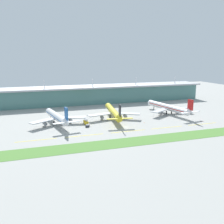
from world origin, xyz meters
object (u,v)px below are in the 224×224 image
at_px(airliner_middle, 113,112).
at_px(fuel_truck, 86,122).
at_px(safety_cone_nose_front, 144,122).
at_px(safety_cone_left_wingtip, 118,122).
at_px(pushback_tug, 88,126).
at_px(airliner_far, 168,107).
at_px(airliner_near, 57,117).

xyz_separation_m(airliner_middle, fuel_truck, (-28.23, -11.26, -4.19)).
height_order(fuel_truck, safety_cone_nose_front, fuel_truck).
relative_size(safety_cone_left_wingtip, safety_cone_nose_front, 1.00).
bearing_deg(pushback_tug, safety_cone_left_wingtip, 9.65).
relative_size(airliner_far, safety_cone_nose_front, 97.76).
relative_size(airliner_near, safety_cone_nose_front, 83.69).
bearing_deg(safety_cone_left_wingtip, fuel_truck, 173.21).
bearing_deg(safety_cone_nose_front, airliner_near, 165.51).
relative_size(airliner_near, airliner_far, 0.86).
xyz_separation_m(airliner_middle, safety_cone_left_wingtip, (-0.39, -14.58, -6.10)).
bearing_deg(airliner_middle, airliner_near, -176.15).
xyz_separation_m(airliner_middle, safety_cone_nose_front, (20.92, -22.12, -6.10)).
xyz_separation_m(fuel_truck, pushback_tug, (-0.53, -8.14, -1.16)).
height_order(airliner_near, safety_cone_nose_front, airliner_near).
xyz_separation_m(airliner_middle, pushback_tug, (-28.76, -19.40, -5.35)).
bearing_deg(safety_cone_left_wingtip, safety_cone_nose_front, -19.50).
bearing_deg(safety_cone_left_wingtip, airliner_near, 167.67).
height_order(airliner_far, fuel_truck, airliner_far).
distance_m(airliner_near, airliner_far, 110.00).
bearing_deg(pushback_tug, safety_cone_nose_front, -3.14).
xyz_separation_m(airliner_middle, airliner_far, (58.55, 2.34, -0.00)).
bearing_deg(fuel_truck, airliner_far, 8.91).
bearing_deg(safety_cone_nose_front, pushback_tug, 176.86).
relative_size(airliner_middle, airliner_far, 1.00).
relative_size(airliner_near, airliner_middle, 0.85).
relative_size(airliner_middle, fuel_truck, 9.33).
height_order(airliner_near, airliner_middle, same).
bearing_deg(airliner_far, airliner_near, -176.98).
xyz_separation_m(airliner_far, fuel_truck, (-86.78, -13.60, -4.19)).
height_order(fuel_truck, safety_cone_left_wingtip, fuel_truck).
xyz_separation_m(airliner_near, safety_cone_nose_front, (72.22, -18.67, -6.09)).
relative_size(airliner_far, pushback_tug, 13.66).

